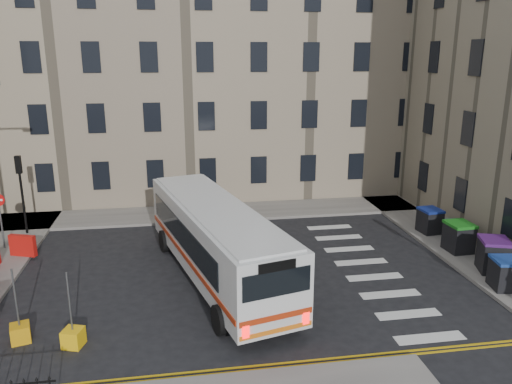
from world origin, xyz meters
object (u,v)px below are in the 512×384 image
object	(u,v)px
wheelie_bin_c	(459,237)
bollard_chevron	(20,333)
wheelie_bin_e	(430,220)
bollard_yellow	(73,338)
wheelie_bin_d	(455,233)
bus	(216,238)
wheelie_bin_a	(505,273)
wheelie_bin_b	(493,255)

from	to	relation	value
wheelie_bin_c	bollard_chevron	distance (m)	18.91
wheelie_bin_e	bollard_yellow	xyz separation A→B (m)	(-16.48, -7.81, -0.49)
wheelie_bin_e	bollard_yellow	distance (m)	18.24
wheelie_bin_d	bollard_chevron	bearing A→B (deg)	-144.35
wheelie_bin_d	wheelie_bin_e	distance (m)	1.86
wheelie_bin_c	bollard_yellow	bearing A→B (deg)	-165.25
wheelie_bin_e	bollard_yellow	bearing A→B (deg)	-160.11
bus	wheelie_bin_e	world-z (taller)	bus
wheelie_bin_a	wheelie_bin_e	xyz separation A→B (m)	(0.25, 6.53, 0.01)
bus	wheelie_bin_d	xyz separation A→B (m)	(11.85, 1.71, -1.08)
wheelie_bin_b	wheelie_bin_e	bearing A→B (deg)	111.47
wheelie_bin_a	wheelie_bin_b	xyz separation A→B (m)	(0.54, 1.56, 0.10)
wheelie_bin_e	bollard_yellow	size ratio (longest dim) A/B	2.12
wheelie_bin_a	wheelie_bin_d	distance (m)	4.75
bollard_yellow	bollard_chevron	world-z (taller)	same
wheelie_bin_e	bollard_chevron	bearing A→B (deg)	-163.82
bollard_chevron	bus	bearing A→B (deg)	28.62
wheelie_bin_a	wheelie_bin_e	world-z (taller)	wheelie_bin_e
bus	wheelie_bin_a	xyz separation A→B (m)	(11.20, -2.99, -1.04)
wheelie_bin_b	wheelie_bin_d	bearing A→B (deg)	106.20
wheelie_bin_b	bollard_chevron	distance (m)	18.69
bus	wheelie_bin_b	xyz separation A→B (m)	(11.74, -1.43, -0.94)
wheelie_bin_d	wheelie_bin_e	world-z (taller)	wheelie_bin_e
wheelie_bin_c	bollard_yellow	distance (m)	17.36
bollard_yellow	bollard_chevron	distance (m)	1.86
wheelie_bin_e	wheelie_bin_c	bearing A→B (deg)	-93.77
bus	bollard_yellow	bearing A→B (deg)	-153.73
wheelie_bin_a	wheelie_bin_c	size ratio (longest dim) A/B	0.91
bus	bollard_chevron	size ratio (longest dim) A/B	19.78
wheelie_bin_a	wheelie_bin_e	distance (m)	6.53
bus	wheelie_bin_e	size ratio (longest dim) A/B	9.31
wheelie_bin_d	wheelie_bin_e	size ratio (longest dim) A/B	1.03
wheelie_bin_b	wheelie_bin_d	size ratio (longest dim) A/B	1.22
wheelie_bin_c	bus	bearing A→B (deg)	-178.13
bus	wheelie_bin_d	distance (m)	12.02
wheelie_bin_b	wheelie_bin_c	bearing A→B (deg)	113.29
wheelie_bin_c	wheelie_bin_b	bearing A→B (deg)	-87.50
bus	wheelie_bin_d	size ratio (longest dim) A/B	9.00
wheelie_bin_d	bollard_chevron	world-z (taller)	wheelie_bin_d
wheelie_bin_b	bus	bearing A→B (deg)	-168.80
wheelie_bin_e	bollard_yellow	world-z (taller)	wheelie_bin_e
bollard_chevron	wheelie_bin_a	bearing A→B (deg)	2.29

